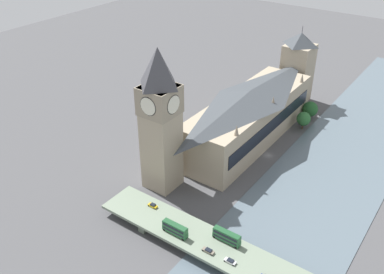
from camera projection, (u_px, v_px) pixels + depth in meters
ground_plane at (268, 155)px, 218.23m from camera, size 600.00×600.00×0.00m
river_water at (329, 176)px, 202.32m from camera, size 51.47×360.00×0.30m
parliament_hall at (250, 115)px, 224.59m from camera, size 27.31×94.69×29.30m
clock_tower at (160, 117)px, 179.54m from camera, size 14.93×14.93×65.53m
victoria_tower at (297, 68)px, 262.61m from camera, size 16.51×16.51×47.95m
road_bridge at (256, 268)px, 148.95m from camera, size 134.94×16.61×5.01m
double_decker_bus_mid at (175, 229)px, 160.73m from camera, size 10.70×2.53×4.79m
double_decker_bus_rear at (227, 236)px, 157.31m from camera, size 11.12×2.52×4.76m
car_northbound_tail at (230, 261)px, 149.53m from camera, size 4.40×1.86×1.26m
car_southbound_lead at (208, 251)px, 153.72m from camera, size 4.66×1.82×1.35m
car_southbound_mid at (153, 205)px, 175.28m from camera, size 4.12×1.79×1.47m
tree_embankment_near at (304, 119)px, 238.36m from camera, size 7.79×7.79×10.42m
tree_embankment_mid at (303, 119)px, 239.74m from camera, size 7.36×7.36×9.27m
tree_embankment_far at (310, 109)px, 249.62m from camera, size 8.98×8.98×10.57m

